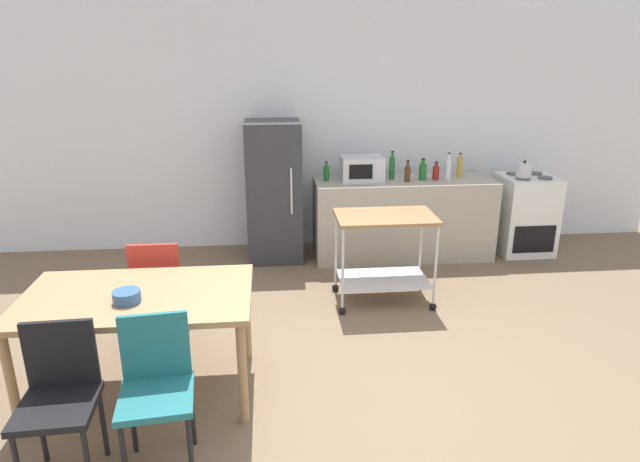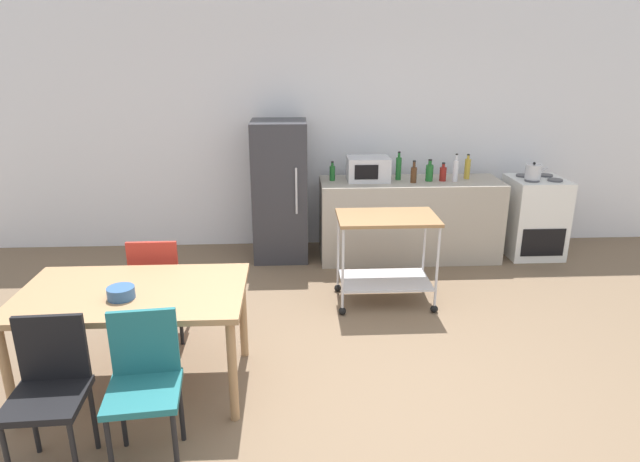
% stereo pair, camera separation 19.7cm
% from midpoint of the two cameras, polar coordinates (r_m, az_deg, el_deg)
% --- Properties ---
extents(ground_plane, '(12.00, 12.00, 0.00)m').
position_cam_midpoint_polar(ground_plane, '(3.97, 2.95, -16.59)').
color(ground_plane, brown).
extents(back_wall, '(8.40, 0.12, 2.90)m').
position_cam_midpoint_polar(back_wall, '(6.48, -1.00, 11.16)').
color(back_wall, white).
rests_on(back_wall, ground_plane).
extents(kitchen_counter, '(2.00, 0.64, 0.90)m').
position_cam_midpoint_polar(kitchen_counter, '(6.25, 7.75, 1.32)').
color(kitchen_counter, '#A89E8E').
rests_on(kitchen_counter, ground_plane).
extents(dining_table, '(1.50, 0.90, 0.75)m').
position_cam_midpoint_polar(dining_table, '(3.87, -19.92, -7.29)').
color(dining_table, '#A37A51').
rests_on(dining_table, ground_plane).
extents(chair_black, '(0.42, 0.42, 0.89)m').
position_cam_midpoint_polar(chair_black, '(3.42, -27.19, -14.84)').
color(chair_black, black).
rests_on(chair_black, ground_plane).
extents(chair_red, '(0.40, 0.40, 0.89)m').
position_cam_midpoint_polar(chair_red, '(4.54, -17.69, -5.29)').
color(chair_red, '#B72D23').
rests_on(chair_red, ground_plane).
extents(chair_teal, '(0.44, 0.44, 0.89)m').
position_cam_midpoint_polar(chair_teal, '(3.30, -18.45, -14.91)').
color(chair_teal, '#1E666B').
rests_on(chair_teal, ground_plane).
extents(stove_oven, '(0.60, 0.61, 0.92)m').
position_cam_midpoint_polar(stove_oven, '(6.74, 19.81, 1.66)').
color(stove_oven, white).
rests_on(stove_oven, ground_plane).
extents(refrigerator, '(0.60, 0.63, 1.55)m').
position_cam_midpoint_polar(refrigerator, '(6.10, -5.76, 4.13)').
color(refrigerator, '#333338').
rests_on(refrigerator, ground_plane).
extents(kitchen_cart, '(0.91, 0.57, 0.85)m').
position_cam_midpoint_polar(kitchen_cart, '(5.05, 5.65, -1.35)').
color(kitchen_cart, olive).
rests_on(kitchen_cart, ground_plane).
extents(bottle_soda, '(0.06, 0.06, 0.21)m').
position_cam_midpoint_polar(bottle_soda, '(6.02, -0.27, 6.12)').
color(bottle_soda, '#1E6628').
rests_on(bottle_soda, kitchen_counter).
extents(microwave, '(0.46, 0.35, 0.26)m').
position_cam_midpoint_polar(microwave, '(6.05, 3.46, 6.55)').
color(microwave, silver).
rests_on(microwave, kitchen_counter).
extents(bottle_sesame_oil, '(0.06, 0.06, 0.31)m').
position_cam_midpoint_polar(bottle_sesame_oil, '(6.13, 6.62, 6.64)').
color(bottle_sesame_oil, '#1E6628').
rests_on(bottle_sesame_oil, kitchen_counter).
extents(bottle_hot_sauce, '(0.07, 0.07, 0.24)m').
position_cam_midpoint_polar(bottle_hot_sauce, '(6.03, 8.20, 6.00)').
color(bottle_hot_sauce, '#4C2D19').
rests_on(bottle_hot_sauce, kitchen_counter).
extents(bottle_wine, '(0.08, 0.08, 0.24)m').
position_cam_midpoint_polar(bottle_wine, '(6.14, 9.78, 6.18)').
color(bottle_wine, '#1E6628').
rests_on(bottle_wine, kitchen_counter).
extents(bottle_olive_oil, '(0.07, 0.07, 0.20)m').
position_cam_midpoint_polar(bottle_olive_oil, '(6.17, 11.13, 6.04)').
color(bottle_olive_oil, maroon).
rests_on(bottle_olive_oil, kitchen_counter).
extents(bottle_vinegar, '(0.06, 0.06, 0.30)m').
position_cam_midpoint_polar(bottle_vinegar, '(6.18, 12.39, 6.38)').
color(bottle_vinegar, silver).
rests_on(bottle_vinegar, kitchen_counter).
extents(bottle_sparkling_water, '(0.06, 0.06, 0.28)m').
position_cam_midpoint_polar(bottle_sparkling_water, '(6.34, 13.52, 6.52)').
color(bottle_sparkling_water, gold).
rests_on(bottle_sparkling_water, kitchen_counter).
extents(fruit_bowl, '(0.18, 0.18, 0.08)m').
position_cam_midpoint_polar(fruit_bowl, '(3.73, -21.01, -6.43)').
color(fruit_bowl, '#33598C').
rests_on(fruit_bowl, dining_table).
extents(kettle, '(0.24, 0.17, 0.19)m').
position_cam_midpoint_polar(kettle, '(6.48, 19.74, 6.04)').
color(kettle, silver).
rests_on(kettle, stove_oven).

